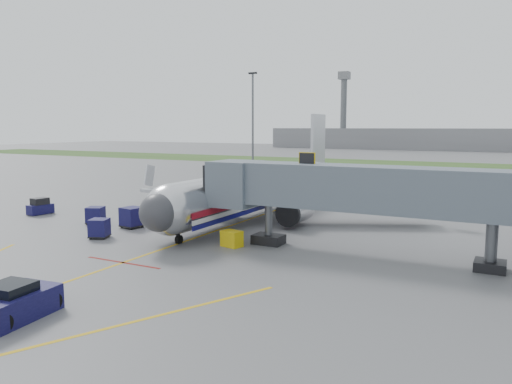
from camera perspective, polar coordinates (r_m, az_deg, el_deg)
The scene contains 16 objects.
ground at distance 36.42m, azimuth -10.67°, elevation -6.44°, with size 400.00×400.00×0.00m, color #565659.
grass_strip at distance 120.00m, azimuth 17.05°, elevation 3.01°, with size 300.00×25.00×0.01m, color #2D4C1E.
apron_markings at distance 31.18m, azimuth -19.24°, elevation -9.11°, with size 21.52×50.00×0.01m.
airliner at distance 48.60m, azimuth 0.46°, elevation 0.35°, with size 32.10×35.67×10.25m.
jet_bridge at distance 34.17m, azimuth 11.84°, elevation 0.24°, with size 25.30×4.00×6.90m.
light_mast_left at distance 110.67m, azimuth -0.37°, elevation 8.58°, with size 2.00×0.44×20.40m.
distant_terminal at distance 200.27m, azimuth 18.58°, elevation 5.76°, with size 120.00×14.00×8.00m, color slate.
control_tower at distance 202.57m, azimuth 9.98°, elevation 9.83°, with size 4.00×4.00×30.00m.
pushback_tug at distance 25.72m, azimuth -26.18°, elevation -11.41°, with size 2.86×4.23×1.66m.
baggage_tug at distance 54.15m, azimuth -23.44°, elevation -1.58°, with size 1.58×2.52×1.65m.
baggage_cart_a at distance 41.06m, azimuth -17.47°, elevation -3.98°, with size 1.83×1.83×1.51m.
baggage_cart_b at distance 44.42m, azimuth -13.99°, elevation -2.82°, with size 1.87×1.87×1.78m.
baggage_cart_c at distance 46.94m, azimuth -17.87°, elevation -2.56°, with size 1.89×1.89×1.55m.
belt_loader at distance 50.81m, azimuth -11.92°, elevation -2.00°, with size 1.41×3.81×1.83m.
ground_power_cart at distance 36.48m, azimuth -2.79°, elevation -5.36°, with size 1.65×1.29×1.17m.
ramp_worker at distance 55.28m, azimuth -11.01°, elevation -0.78°, with size 0.63×0.42×1.74m, color #CEE91B.
Camera 1 is at (22.08, -27.63, 8.69)m, focal length 35.00 mm.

